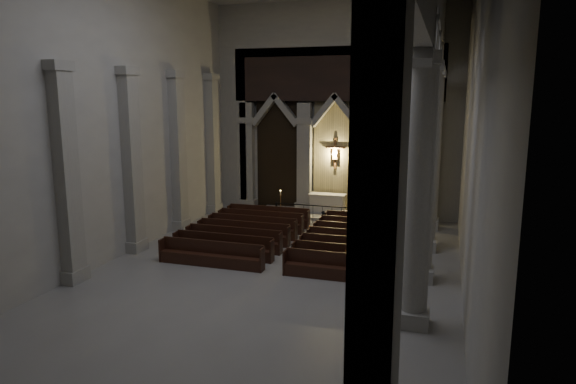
% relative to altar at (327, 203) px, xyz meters
% --- Properties ---
extents(room, '(24.00, 24.10, 12.00)m').
position_rel_altar_xyz_m(room, '(0.26, -10.99, 6.92)').
color(room, gray).
rests_on(room, ground).
extents(sanctuary_wall, '(14.00, 0.77, 12.00)m').
position_rel_altar_xyz_m(sanctuary_wall, '(0.26, 0.54, 5.93)').
color(sanctuary_wall, '#9E9B93').
rests_on(sanctuary_wall, ground).
extents(right_arcade, '(1.00, 24.00, 12.00)m').
position_rel_altar_xyz_m(right_arcade, '(5.76, -9.66, 7.14)').
color(right_arcade, '#9E9B93').
rests_on(right_arcade, ground).
extents(left_pilasters, '(0.60, 13.00, 8.03)m').
position_rel_altar_xyz_m(left_pilasters, '(-6.49, -7.49, 3.22)').
color(left_pilasters, '#9E9B93').
rests_on(left_pilasters, ground).
extents(sanctuary_step, '(8.50, 2.60, 0.15)m').
position_rel_altar_xyz_m(sanctuary_step, '(0.26, -0.39, -0.61)').
color(sanctuary_step, '#9E9B93').
rests_on(sanctuary_step, ground).
extents(altar, '(2.10, 0.84, 1.06)m').
position_rel_altar_xyz_m(altar, '(0.00, 0.00, 0.00)').
color(altar, beige).
rests_on(altar, sanctuary_step).
extents(altar_rail, '(5.30, 0.09, 1.04)m').
position_rel_altar_xyz_m(altar_rail, '(0.26, -2.31, 0.01)').
color(altar_rail, black).
rests_on(altar_rail, ground).
extents(candle_stand_left, '(0.27, 0.27, 1.58)m').
position_rel_altar_xyz_m(candle_stand_left, '(-2.35, -1.56, -0.25)').
color(candle_stand_left, '#A27032').
rests_on(candle_stand_left, ground).
extents(candle_stand_right, '(0.25, 0.25, 1.49)m').
position_rel_altar_xyz_m(candle_stand_right, '(3.17, -1.83, -0.28)').
color(candle_stand_right, '#A27032').
rests_on(candle_stand_right, ground).
extents(pews, '(9.92, 7.42, 1.01)m').
position_rel_altar_xyz_m(pews, '(0.26, -6.87, -0.36)').
color(pews, black).
rests_on(pews, ground).
extents(worshipper, '(0.49, 0.42, 1.15)m').
position_rel_altar_xyz_m(worshipper, '(0.73, -4.10, -0.11)').
color(worshipper, black).
rests_on(worshipper, ground).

